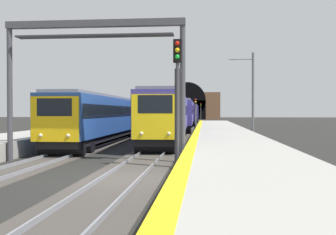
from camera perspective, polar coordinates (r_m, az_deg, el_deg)
The scene contains 12 objects.
ground_plane at distance 15.19m, azimuth -6.55°, elevation -8.98°, with size 320.00×320.00×0.00m, color black.
platform_right at distance 14.87m, azimuth 11.19°, elevation -7.33°, with size 112.00×4.82×0.96m, color #9E9B93.
platform_right_edge_strip at distance 14.74m, azimuth 2.77°, elevation -5.49°, with size 112.00×0.50×0.01m, color yellow.
track_main_line at distance 15.18m, azimuth -6.55°, elevation -8.83°, with size 160.00×3.00×0.21m.
train_main_approaching at distance 64.21m, azimuth 2.60°, elevation 0.65°, with size 83.42×3.37×4.09m.
train_adjacent_platform at distance 52.50m, azimuth -3.58°, elevation 0.44°, with size 62.58×2.90×3.83m.
railway_signal_near at distance 17.80m, azimuth 1.38°, elevation 3.79°, with size 0.39×0.38×5.84m.
railway_signal_mid at distance 51.89m, azimuth 4.00°, elevation 0.87°, with size 0.39×0.38×4.34m.
railway_signal_far at distance 117.55m, azimuth 4.76°, elevation 1.12°, with size 0.39×0.38×5.04m.
overhead_signal_gantry at distance 20.67m, azimuth -10.61°, elevation 8.99°, with size 0.70×9.31×7.24m.
tunnel_portal at distance 128.13m, azimuth 2.84°, elevation 1.71°, with size 2.42×21.07×12.04m.
catenary_mast_near at distance 36.37m, azimuth 12.12°, elevation 3.19°, with size 0.22×2.29×7.91m.
Camera 1 is at (-14.64, -3.09, 2.60)m, focal length 42.16 mm.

